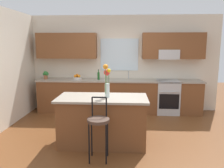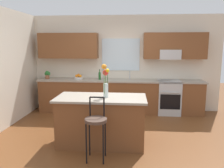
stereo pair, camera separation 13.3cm
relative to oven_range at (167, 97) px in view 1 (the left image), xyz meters
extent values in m
plane|color=brown|center=(-1.34, -1.68, -0.46)|extent=(14.00, 14.00, 0.00)
cube|color=beige|center=(-3.90, -1.38, 0.89)|extent=(0.12, 4.60, 2.70)
cube|color=beige|center=(-1.34, 0.38, 0.89)|extent=(5.60, 0.12, 2.70)
cube|color=brown|center=(-2.81, 0.15, 1.39)|extent=(1.66, 0.34, 0.70)
cube|color=brown|center=(0.13, 0.15, 1.39)|extent=(1.66, 0.34, 0.70)
cube|color=silver|center=(-1.34, 0.31, 1.14)|extent=(1.07, 0.03, 0.90)
cube|color=#B7BABC|center=(0.00, 0.12, 1.16)|extent=(0.56, 0.36, 0.26)
cube|color=brown|center=(-1.34, 0.02, -0.02)|extent=(4.50, 0.60, 0.88)
cube|color=#9E9384|center=(-1.34, 0.02, 0.44)|extent=(4.56, 0.64, 0.04)
cube|color=#B7BABC|center=(-1.07, 0.02, 0.39)|extent=(0.54, 0.38, 0.11)
cylinder|color=#B7BABC|center=(-1.07, 0.18, 0.57)|extent=(0.02, 0.02, 0.22)
cylinder|color=#B7BABC|center=(-1.07, 0.12, 0.68)|extent=(0.02, 0.12, 0.02)
cube|color=#B7BABC|center=(0.00, 0.00, 0.00)|extent=(0.60, 0.60, 0.92)
cube|color=black|center=(0.00, -0.29, -0.06)|extent=(0.52, 0.02, 0.40)
cylinder|color=#B7BABC|center=(0.00, -0.33, 0.20)|extent=(0.50, 0.02, 0.02)
cube|color=brown|center=(-1.58, -2.08, -0.02)|extent=(1.60, 0.73, 0.88)
cube|color=#9E9384|center=(-1.58, -2.08, 0.44)|extent=(1.68, 0.81, 0.04)
cylinder|color=black|center=(-1.72, -2.84, -0.13)|extent=(0.02, 0.02, 0.66)
cylinder|color=black|center=(-1.45, -2.84, -0.13)|extent=(0.02, 0.02, 0.66)
cylinder|color=black|center=(-1.72, -2.57, -0.13)|extent=(0.02, 0.02, 0.66)
cylinder|color=black|center=(-1.45, -2.57, -0.13)|extent=(0.02, 0.02, 0.66)
cylinder|color=#4C382D|center=(-1.58, -2.71, 0.23)|extent=(0.36, 0.36, 0.05)
cylinder|color=black|center=(-1.70, -2.57, 0.41)|extent=(0.02, 0.02, 0.32)
cylinder|color=black|center=(-1.47, -2.57, 0.41)|extent=(0.02, 0.02, 0.32)
cylinder|color=black|center=(-1.58, -2.57, 0.57)|extent=(0.23, 0.02, 0.02)
cylinder|color=silver|center=(-1.49, -2.10, 0.59)|extent=(0.09, 0.09, 0.26)
cylinder|color=#3D722D|center=(-1.46, -2.10, 0.75)|extent=(0.01, 0.01, 0.42)
sphere|color=yellow|center=(-1.46, -2.10, 0.96)|extent=(0.07, 0.07, 0.07)
cylinder|color=#3D722D|center=(-1.50, -2.08, 0.73)|extent=(0.01, 0.01, 0.38)
sphere|color=red|center=(-1.50, -2.08, 0.92)|extent=(0.11, 0.11, 0.11)
cylinder|color=#3D722D|center=(-1.51, -2.14, 0.79)|extent=(0.01, 0.01, 0.49)
sphere|color=orange|center=(-1.51, -2.14, 1.03)|extent=(0.09, 0.09, 0.09)
cylinder|color=silver|center=(-2.51, 0.02, 0.49)|extent=(0.24, 0.24, 0.06)
sphere|color=orange|center=(-2.46, 0.02, 0.56)|extent=(0.08, 0.08, 0.08)
sphere|color=orange|center=(-2.51, 0.08, 0.56)|extent=(0.08, 0.08, 0.08)
sphere|color=orange|center=(-2.57, 0.02, 0.56)|extent=(0.08, 0.08, 0.08)
sphere|color=orange|center=(-2.51, 0.02, 0.59)|extent=(0.07, 0.07, 0.07)
cylinder|color=#1E5923|center=(-1.91, 0.02, 0.56)|extent=(0.06, 0.06, 0.20)
cylinder|color=#1E5923|center=(-1.91, 0.02, 0.70)|extent=(0.03, 0.03, 0.07)
cylinder|color=black|center=(-1.91, 0.02, 0.74)|extent=(0.03, 0.03, 0.02)
cylinder|color=#9E5B3D|center=(-3.42, 0.02, 0.52)|extent=(0.11, 0.11, 0.11)
sphere|color=#2D7A33|center=(-3.42, 0.02, 0.63)|extent=(0.12, 0.12, 0.12)
sphere|color=#2D7A33|center=(-3.46, 0.03, 0.60)|extent=(0.09, 0.09, 0.09)
sphere|color=#2D7A33|center=(-3.38, 0.01, 0.61)|extent=(0.11, 0.11, 0.11)
camera|label=1|loc=(-1.15, -6.13, 1.42)|focal=35.99mm
camera|label=2|loc=(-1.02, -6.12, 1.42)|focal=35.99mm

